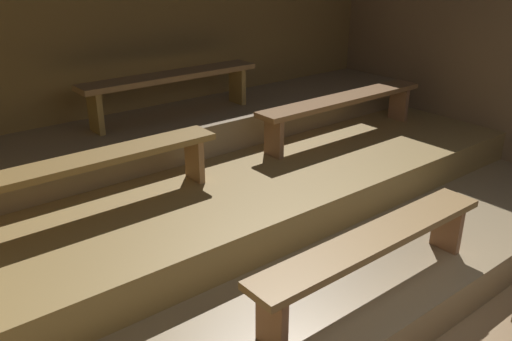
{
  "coord_description": "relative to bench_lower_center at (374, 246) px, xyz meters",
  "views": [
    {
      "loc": [
        -2.47,
        -0.47,
        2.31
      ],
      "look_at": [
        0.0,
        2.62,
        0.64
      ],
      "focal_mm": 37.18,
      "sensor_mm": 36.0,
      "label": 1
    }
  ],
  "objects": [
    {
      "name": "bench_upper_center",
      "position": [
        0.01,
        2.39,
        0.58
      ],
      "size": [
        1.71,
        0.27,
        0.4
      ],
      "color": "olive",
      "rests_on": "platform_upper"
    },
    {
      "name": "platform_middle",
      "position": [
        0.15,
        1.73,
        -0.18
      ],
      "size": [
        5.34,
        2.18,
        0.29
      ],
      "primitive_type": "cube",
      "color": "olive",
      "rests_on": "platform_lower"
    },
    {
      "name": "bench_lower_center",
      "position": [
        0.0,
        0.0,
        0.0
      ],
      "size": [
        1.88,
        0.27,
        0.4
      ],
      "color": "olive",
      "rests_on": "platform_lower"
    },
    {
      "name": "platform_upper",
      "position": [
        0.15,
        2.37,
        0.11
      ],
      "size": [
        5.34,
        0.89,
        0.29
      ],
      "primitive_type": "cube",
      "color": "#856F50",
      "rests_on": "platform_middle"
    },
    {
      "name": "bench_middle_left",
      "position": [
        -1.15,
        1.61,
        0.29
      ],
      "size": [
        2.0,
        0.27,
        0.4
      ],
      "color": "olive",
      "rests_on": "platform_middle"
    },
    {
      "name": "wall_right",
      "position": [
        2.85,
        0.77,
        0.51
      ],
      "size": [
        0.06,
        4.89,
        2.26
      ],
      "primitive_type": "cube",
      "color": "brown",
      "rests_on": "ground"
    },
    {
      "name": "wall_back",
      "position": [
        0.15,
        2.85,
        0.51
      ],
      "size": [
        6.14,
        0.06,
        2.26
      ],
      "primitive_type": "cube",
      "color": "olive",
      "rests_on": "ground"
    },
    {
      "name": "ground",
      "position": [
        0.15,
        0.77,
        -0.66
      ],
      "size": [
        6.14,
        4.89,
        0.08
      ],
      "primitive_type": "cube",
      "color": "olive"
    },
    {
      "name": "bench_middle_right",
      "position": [
        1.45,
        1.61,
        0.29
      ],
      "size": [
        2.0,
        0.27,
        0.4
      ],
      "color": "brown",
      "rests_on": "platform_middle"
    },
    {
      "name": "platform_lower",
      "position": [
        0.15,
        1.23,
        -0.47
      ],
      "size": [
        5.34,
        3.18,
        0.29
      ],
      "primitive_type": "cube",
      "color": "#897352",
      "rests_on": "ground"
    }
  ]
}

